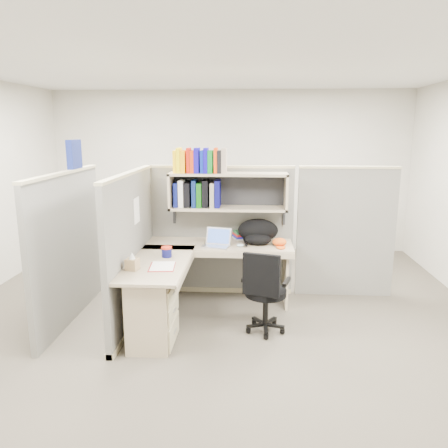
# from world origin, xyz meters

# --- Properties ---
(ground) EXTENTS (6.00, 6.00, 0.00)m
(ground) POSITION_xyz_m (0.00, 0.00, 0.00)
(ground) COLOR #36312A
(ground) RESTS_ON ground
(room_shell) EXTENTS (6.00, 6.00, 6.00)m
(room_shell) POSITION_xyz_m (0.00, 0.00, 1.62)
(room_shell) COLOR #ACA89B
(room_shell) RESTS_ON ground
(cubicle) EXTENTS (3.79, 1.84, 1.95)m
(cubicle) POSITION_xyz_m (-0.37, 0.45, 0.91)
(cubicle) COLOR #60605B
(cubicle) RESTS_ON ground
(desk) EXTENTS (1.74, 1.75, 0.73)m
(desk) POSITION_xyz_m (-0.41, -0.29, 0.44)
(desk) COLOR gray
(desk) RESTS_ON ground
(laptop) EXTENTS (0.36, 0.36, 0.22)m
(laptop) POSITION_xyz_m (-0.03, 0.42, 0.84)
(laptop) COLOR #AEAEB2
(laptop) RESTS_ON desk
(backpack) EXTENTS (0.55, 0.46, 0.28)m
(backpack) POSITION_xyz_m (0.46, 0.62, 0.87)
(backpack) COLOR black
(backpack) RESTS_ON desk
(orange_cap) EXTENTS (0.19, 0.21, 0.09)m
(orange_cap) POSITION_xyz_m (0.71, 0.51, 0.78)
(orange_cap) COLOR #D25012
(orange_cap) RESTS_ON desk
(snack_canister) EXTENTS (0.11, 0.11, 0.11)m
(snack_canister) POSITION_xyz_m (-0.52, -0.02, 0.79)
(snack_canister) COLOR #0D0F4F
(snack_canister) RESTS_ON desk
(tissue_box) EXTENTS (0.13, 0.13, 0.18)m
(tissue_box) POSITION_xyz_m (-0.77, -0.47, 0.82)
(tissue_box) COLOR #A2855C
(tissue_box) RESTS_ON desk
(mouse) EXTENTS (0.09, 0.06, 0.03)m
(mouse) POSITION_xyz_m (0.25, 0.45, 0.75)
(mouse) COLOR #97BDD7
(mouse) RESTS_ON desk
(paper_cup) EXTENTS (0.09, 0.09, 0.11)m
(paper_cup) POSITION_xyz_m (0.03, 0.77, 0.78)
(paper_cup) COLOR white
(paper_cup) RESTS_ON desk
(book_stack) EXTENTS (0.22, 0.25, 0.10)m
(book_stack) POSITION_xyz_m (0.24, 0.81, 0.78)
(book_stack) COLOR gray
(book_stack) RESTS_ON desk
(loose_paper) EXTENTS (0.26, 0.32, 0.00)m
(loose_paper) POSITION_xyz_m (-0.50, -0.34, 0.73)
(loose_paper) COLOR white
(loose_paper) RESTS_ON desk
(task_chair) EXTENTS (0.51, 0.47, 0.89)m
(task_chair) POSITION_xyz_m (0.53, -0.25, 0.32)
(task_chair) COLOR black
(task_chair) RESTS_ON ground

